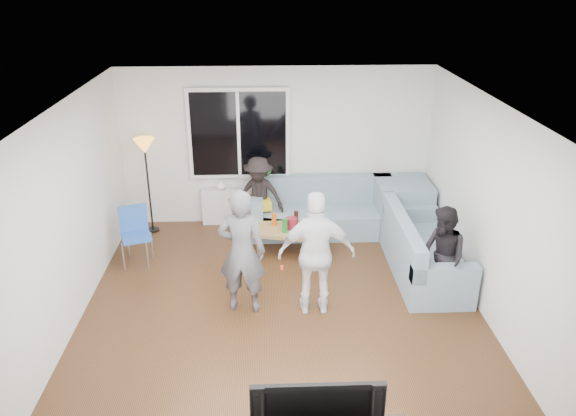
{
  "coord_description": "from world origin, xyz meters",
  "views": [
    {
      "loc": [
        -0.17,
        -6.02,
        4.02
      ],
      "look_at": [
        0.1,
        0.6,
        1.15
      ],
      "focal_mm": 35.06,
      "sensor_mm": 36.0,
      "label": 1
    }
  ],
  "objects_px": {
    "floor_lamp": "(149,186)",
    "spectator_back": "(259,196)",
    "sofa_back_section": "(323,207)",
    "sofa_right_section": "(425,246)",
    "player_right": "(317,254)",
    "coffee_table": "(292,240)",
    "player_left": "(242,252)",
    "side_chair": "(136,237)",
    "television": "(316,406)",
    "spectator_right": "(442,257)"
  },
  "relations": [
    {
      "from": "spectator_back",
      "to": "player_right",
      "type": "bearing_deg",
      "value": -56.79
    },
    {
      "from": "player_left",
      "to": "player_right",
      "type": "height_order",
      "value": "player_left"
    },
    {
      "from": "sofa_right_section",
      "to": "spectator_back",
      "type": "distance_m",
      "value": 2.74
    },
    {
      "from": "floor_lamp",
      "to": "spectator_back",
      "type": "distance_m",
      "value": 1.76
    },
    {
      "from": "side_chair",
      "to": "floor_lamp",
      "type": "xyz_separation_m",
      "value": [
        0.0,
        1.12,
        0.35
      ]
    },
    {
      "from": "sofa_right_section",
      "to": "side_chair",
      "type": "height_order",
      "value": "side_chair"
    },
    {
      "from": "side_chair",
      "to": "floor_lamp",
      "type": "relative_size",
      "value": 0.55
    },
    {
      "from": "coffee_table",
      "to": "television",
      "type": "xyz_separation_m",
      "value": [
        0.01,
        -4.06,
        0.55
      ]
    },
    {
      "from": "coffee_table",
      "to": "spectator_back",
      "type": "relative_size",
      "value": 0.86
    },
    {
      "from": "player_left",
      "to": "spectator_right",
      "type": "distance_m",
      "value": 2.51
    },
    {
      "from": "side_chair",
      "to": "television",
      "type": "distance_m",
      "value": 4.42
    },
    {
      "from": "spectator_back",
      "to": "side_chair",
      "type": "bearing_deg",
      "value": -134.15
    },
    {
      "from": "sofa_right_section",
      "to": "floor_lamp",
      "type": "bearing_deg",
      "value": 69.17
    },
    {
      "from": "side_chair",
      "to": "television",
      "type": "relative_size",
      "value": 0.81
    },
    {
      "from": "sofa_back_section",
      "to": "spectator_right",
      "type": "xyz_separation_m",
      "value": [
        1.28,
        -2.15,
        0.23
      ]
    },
    {
      "from": "spectator_back",
      "to": "player_left",
      "type": "bearing_deg",
      "value": -78.93
    },
    {
      "from": "sofa_back_section",
      "to": "player_right",
      "type": "bearing_deg",
      "value": -97.83
    },
    {
      "from": "sofa_right_section",
      "to": "spectator_right",
      "type": "xyz_separation_m",
      "value": [
        0.0,
        -0.74,
        0.23
      ]
    },
    {
      "from": "floor_lamp",
      "to": "television",
      "type": "distance_m",
      "value": 5.4
    },
    {
      "from": "sofa_right_section",
      "to": "player_right",
      "type": "relative_size",
      "value": 1.25
    },
    {
      "from": "coffee_table",
      "to": "floor_lamp",
      "type": "height_order",
      "value": "floor_lamp"
    },
    {
      "from": "player_right",
      "to": "television",
      "type": "relative_size",
      "value": 1.51
    },
    {
      "from": "spectator_back",
      "to": "television",
      "type": "distance_m",
      "value": 4.83
    },
    {
      "from": "sofa_back_section",
      "to": "player_left",
      "type": "xyz_separation_m",
      "value": [
        -1.22,
        -2.2,
        0.38
      ]
    },
    {
      "from": "player_left",
      "to": "player_right",
      "type": "xyz_separation_m",
      "value": [
        0.91,
        -0.07,
        -0.01
      ]
    },
    {
      "from": "sofa_right_section",
      "to": "player_left",
      "type": "bearing_deg",
      "value": 107.6
    },
    {
      "from": "spectator_right",
      "to": "player_left",
      "type": "bearing_deg",
      "value": -107.26
    },
    {
      "from": "side_chair",
      "to": "player_right",
      "type": "height_order",
      "value": "player_right"
    },
    {
      "from": "floor_lamp",
      "to": "player_left",
      "type": "xyz_separation_m",
      "value": [
        1.56,
        -2.34,
        0.03
      ]
    },
    {
      "from": "sofa_back_section",
      "to": "spectator_back",
      "type": "relative_size",
      "value": 1.8
    },
    {
      "from": "television",
      "to": "spectator_right",
      "type": "bearing_deg",
      "value": 55.2
    },
    {
      "from": "side_chair",
      "to": "player_left",
      "type": "xyz_separation_m",
      "value": [
        1.56,
        -1.22,
        0.38
      ]
    },
    {
      "from": "floor_lamp",
      "to": "player_right",
      "type": "xyz_separation_m",
      "value": [
        2.47,
        -2.42,
        0.02
      ]
    },
    {
      "from": "sofa_right_section",
      "to": "coffee_table",
      "type": "relative_size",
      "value": 1.82
    },
    {
      "from": "sofa_right_section",
      "to": "television",
      "type": "xyz_separation_m",
      "value": [
        -1.82,
        -3.36,
        0.32
      ]
    },
    {
      "from": "television",
      "to": "player_right",
      "type": "bearing_deg",
      "value": 84.9
    },
    {
      "from": "spectator_right",
      "to": "sofa_back_section",
      "type": "bearing_deg",
      "value": -167.62
    },
    {
      "from": "floor_lamp",
      "to": "player_left",
      "type": "distance_m",
      "value": 2.82
    },
    {
      "from": "sofa_back_section",
      "to": "sofa_right_section",
      "type": "relative_size",
      "value": 1.15
    },
    {
      "from": "sofa_right_section",
      "to": "player_left",
      "type": "height_order",
      "value": "player_left"
    },
    {
      "from": "side_chair",
      "to": "player_right",
      "type": "relative_size",
      "value": 0.54
    },
    {
      "from": "coffee_table",
      "to": "sofa_right_section",
      "type": "bearing_deg",
      "value": -20.91
    },
    {
      "from": "sofa_right_section",
      "to": "spectator_right",
      "type": "relative_size",
      "value": 1.52
    },
    {
      "from": "sofa_right_section",
      "to": "spectator_right",
      "type": "bearing_deg",
      "value": -180.0
    },
    {
      "from": "side_chair",
      "to": "sofa_right_section",
      "type": "bearing_deg",
      "value": -25.23
    },
    {
      "from": "sofa_back_section",
      "to": "side_chair",
      "type": "relative_size",
      "value": 2.67
    },
    {
      "from": "coffee_table",
      "to": "player_left",
      "type": "bearing_deg",
      "value": -114.5
    },
    {
      "from": "sofa_right_section",
      "to": "coffee_table",
      "type": "xyz_separation_m",
      "value": [
        -1.83,
        0.7,
        -0.22
      ]
    },
    {
      "from": "player_left",
      "to": "spectator_back",
      "type": "distance_m",
      "value": 2.25
    },
    {
      "from": "floor_lamp",
      "to": "player_right",
      "type": "height_order",
      "value": "player_right"
    }
  ]
}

